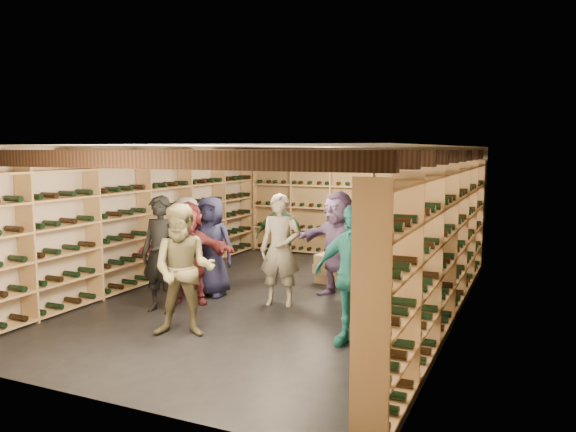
% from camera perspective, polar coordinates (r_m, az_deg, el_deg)
% --- Properties ---
extents(ground, '(8.00, 8.00, 0.00)m').
position_cam_1_polar(ground, '(9.02, -1.06, -8.35)').
color(ground, black).
rests_on(ground, ground).
extents(walls, '(5.52, 8.02, 2.40)m').
position_cam_1_polar(walls, '(8.78, -1.08, -0.77)').
color(walls, '#C0AD95').
rests_on(walls, ground).
extents(ceiling, '(5.50, 8.00, 0.01)m').
position_cam_1_polar(ceiling, '(8.71, -1.10, 7.08)').
color(ceiling, beige).
rests_on(ceiling, walls).
extents(ceiling_joists, '(5.40, 7.12, 0.18)m').
position_cam_1_polar(ceiling_joists, '(8.71, -1.10, 6.16)').
color(ceiling_joists, black).
rests_on(ceiling_joists, ground).
extents(wine_rack_left, '(0.32, 7.50, 2.15)m').
position_cam_1_polar(wine_rack_left, '(10.16, -14.30, -0.67)').
color(wine_rack_left, '#A88151').
rests_on(wine_rack_left, ground).
extents(wine_rack_right, '(0.32, 7.50, 2.15)m').
position_cam_1_polar(wine_rack_right, '(8.06, 15.70, -2.61)').
color(wine_rack_right, '#A88151').
rests_on(wine_rack_right, ground).
extents(wine_rack_back, '(4.70, 0.30, 2.15)m').
position_cam_1_polar(wine_rack_back, '(12.35, 6.53, 0.79)').
color(wine_rack_back, '#A88151').
rests_on(wine_rack_back, ground).
extents(crate_stack_left, '(0.58, 0.47, 0.85)m').
position_cam_1_polar(crate_stack_left, '(11.15, 5.31, -3.22)').
color(crate_stack_left, tan).
rests_on(crate_stack_left, ground).
extents(crate_stack_right, '(0.54, 0.40, 0.51)m').
position_cam_1_polar(crate_stack_right, '(9.97, 4.32, -5.39)').
color(crate_stack_right, tan).
rests_on(crate_stack_right, ground).
extents(crate_loose, '(0.56, 0.43, 0.17)m').
position_cam_1_polar(crate_loose, '(11.30, 6.13, -4.84)').
color(crate_loose, tan).
rests_on(crate_loose, ground).
extents(person_1, '(0.64, 0.43, 1.70)m').
position_cam_1_polar(person_1, '(8.32, -12.80, -3.81)').
color(person_1, black).
rests_on(person_1, ground).
extents(person_2, '(0.99, 0.89, 1.68)m').
position_cam_1_polar(person_2, '(7.20, -10.52, -5.46)').
color(person_2, brown).
rests_on(person_2, ground).
extents(person_3, '(1.12, 0.89, 1.52)m').
position_cam_1_polar(person_3, '(7.49, 8.44, -5.60)').
color(person_3, beige).
rests_on(person_3, ground).
extents(person_4, '(1.05, 0.55, 1.71)m').
position_cam_1_polar(person_4, '(6.81, 6.58, -5.99)').
color(person_4, teal).
rests_on(person_4, ground).
extents(person_5, '(1.53, 0.99, 1.57)m').
position_cam_1_polar(person_5, '(8.70, -10.09, -3.70)').
color(person_5, maroon).
rests_on(person_5, ground).
extents(person_6, '(0.84, 0.59, 1.61)m').
position_cam_1_polar(person_6, '(9.12, -7.83, -3.06)').
color(person_6, '#1E1F40').
rests_on(person_6, ground).
extents(person_7, '(0.69, 0.53, 1.70)m').
position_cam_1_polar(person_7, '(8.46, -0.80, -3.48)').
color(person_7, gray).
rests_on(person_7, ground).
extents(person_9, '(1.15, 0.92, 1.55)m').
position_cam_1_polar(person_9, '(9.75, -10.22, -2.66)').
color(person_9, '#A9A29C').
rests_on(person_9, ground).
extents(person_10, '(0.96, 0.61, 1.53)m').
position_cam_1_polar(person_10, '(10.25, -0.80, -2.15)').
color(person_10, '#254D2D').
rests_on(person_10, ground).
extents(person_11, '(1.67, 1.02, 1.71)m').
position_cam_1_polar(person_11, '(8.99, 5.03, -2.84)').
color(person_11, slate).
rests_on(person_11, ground).
extents(person_12, '(0.86, 0.63, 1.61)m').
position_cam_1_polar(person_12, '(9.59, 8.72, -2.60)').
color(person_12, '#313236').
rests_on(person_12, ground).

